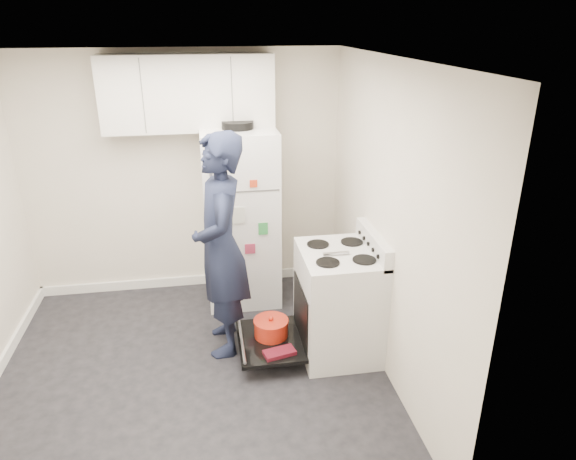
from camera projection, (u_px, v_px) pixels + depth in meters
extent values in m
cube|color=black|center=(193.00, 374.00, 4.28)|extent=(3.20, 3.20, 0.01)
cube|color=white|center=(165.00, 59.00, 3.33)|extent=(3.20, 3.20, 0.01)
cube|color=beige|center=(185.00, 176.00, 5.26)|extent=(3.20, 0.01, 2.50)
cube|color=beige|center=(171.00, 371.00, 2.35)|extent=(3.20, 0.01, 2.50)
cube|color=beige|center=(387.00, 223.00, 4.05)|extent=(0.01, 3.20, 2.50)
cube|color=white|center=(193.00, 280.00, 5.71)|extent=(3.20, 0.03, 0.10)
cube|color=silver|center=(338.00, 304.00, 4.44)|extent=(0.65, 0.76, 0.92)
cube|color=black|center=(330.00, 310.00, 4.45)|extent=(0.53, 0.60, 0.52)
cube|color=orange|center=(360.00, 308.00, 4.49)|extent=(0.02, 0.56, 0.46)
cylinder|color=black|center=(335.00, 327.00, 4.53)|extent=(0.34, 0.34, 0.02)
cube|color=silver|center=(374.00, 243.00, 4.27)|extent=(0.08, 0.76, 0.18)
cube|color=silver|center=(340.00, 254.00, 4.26)|extent=(0.65, 0.76, 0.03)
cube|color=#B2B2B7|center=(336.00, 253.00, 4.19)|extent=(0.22, 0.03, 0.01)
cube|color=black|center=(270.00, 341.00, 4.47)|extent=(0.55, 0.70, 0.03)
cylinder|color=#B2B2B7|center=(242.00, 340.00, 4.42)|extent=(0.02, 0.66, 0.02)
cylinder|color=red|center=(271.00, 329.00, 4.49)|extent=(0.30, 0.30, 0.14)
cylinder|color=red|center=(271.00, 321.00, 4.46)|extent=(0.31, 0.31, 0.02)
sphere|color=red|center=(271.00, 318.00, 4.45)|extent=(0.04, 0.04, 0.04)
cube|color=maroon|center=(279.00, 353.00, 4.25)|extent=(0.28, 0.19, 0.04)
cube|color=maroon|center=(272.00, 324.00, 4.66)|extent=(0.29, 0.19, 0.04)
cube|color=white|center=(241.00, 217.00, 5.16)|extent=(0.72, 0.70, 1.79)
cube|color=#4C4C4C|center=(243.00, 192.00, 4.70)|extent=(0.68, 0.01, 0.01)
cube|color=#B2B2B7|center=(211.00, 181.00, 4.59)|extent=(0.03, 0.03, 0.20)
cube|color=#B2B2B7|center=(214.00, 225.00, 4.75)|extent=(0.03, 0.03, 0.55)
cylinder|color=black|center=(238.00, 125.00, 4.81)|extent=(0.30, 0.30, 0.07)
cube|color=silver|center=(238.00, 215.00, 4.77)|extent=(0.12, 0.01, 0.16)
cube|color=red|center=(254.00, 184.00, 4.68)|extent=(0.07, 0.01, 0.07)
cube|color=green|center=(263.00, 229.00, 4.86)|extent=(0.09, 0.01, 0.12)
cube|color=#BB3555|center=(250.00, 249.00, 4.92)|extent=(0.10, 0.01, 0.10)
cube|color=silver|center=(188.00, 93.00, 4.80)|extent=(1.60, 0.33, 0.70)
imported|color=#171D34|center=(221.00, 247.00, 4.30)|extent=(0.47, 0.71, 1.94)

